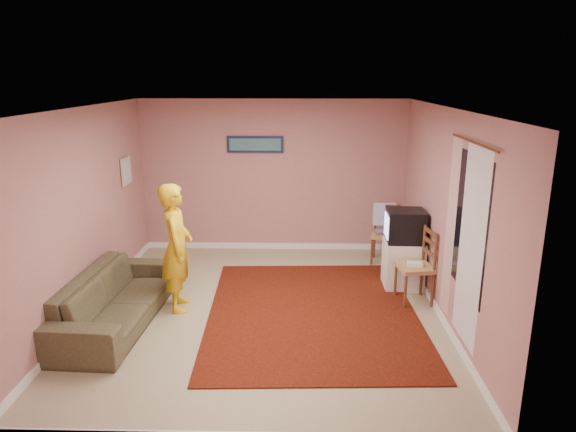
{
  "coord_description": "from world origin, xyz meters",
  "views": [
    {
      "loc": [
        0.46,
        -6.12,
        2.97
      ],
      "look_at": [
        0.3,
        0.6,
        1.12
      ],
      "focal_mm": 32.0,
      "sensor_mm": 36.0,
      "label": 1
    }
  ],
  "objects_px": {
    "chair_a": "(385,228)",
    "sofa": "(115,299)",
    "tv_cabinet": "(403,264)",
    "chair_b": "(415,258)",
    "crt_tv": "(405,226)",
    "person": "(177,247)"
  },
  "relations": [
    {
      "from": "crt_tv",
      "to": "person",
      "type": "distance_m",
      "value": 3.16
    },
    {
      "from": "crt_tv",
      "to": "chair_b",
      "type": "xyz_separation_m",
      "value": [
        0.06,
        -0.51,
        -0.3
      ]
    },
    {
      "from": "chair_b",
      "to": "sofa",
      "type": "xyz_separation_m",
      "value": [
        -3.8,
        -0.73,
        -0.3
      ]
    },
    {
      "from": "chair_b",
      "to": "crt_tv",
      "type": "bearing_deg",
      "value": 177.63
    },
    {
      "from": "tv_cabinet",
      "to": "chair_b",
      "type": "bearing_deg",
      "value": -84.41
    },
    {
      "from": "chair_a",
      "to": "chair_b",
      "type": "distance_m",
      "value": 1.52
    },
    {
      "from": "crt_tv",
      "to": "person",
      "type": "height_order",
      "value": "person"
    },
    {
      "from": "tv_cabinet",
      "to": "chair_b",
      "type": "distance_m",
      "value": 0.58
    },
    {
      "from": "crt_tv",
      "to": "sofa",
      "type": "relative_size",
      "value": 0.25
    },
    {
      "from": "tv_cabinet",
      "to": "chair_a",
      "type": "distance_m",
      "value": 1.04
    },
    {
      "from": "chair_a",
      "to": "person",
      "type": "xyz_separation_m",
      "value": [
        -2.96,
        -1.78,
        0.26
      ]
    },
    {
      "from": "crt_tv",
      "to": "sofa",
      "type": "xyz_separation_m",
      "value": [
        -3.74,
        -1.24,
        -0.59
      ]
    },
    {
      "from": "crt_tv",
      "to": "chair_a",
      "type": "distance_m",
      "value": 1.06
    },
    {
      "from": "tv_cabinet",
      "to": "person",
      "type": "relative_size",
      "value": 0.41
    },
    {
      "from": "tv_cabinet",
      "to": "chair_a",
      "type": "bearing_deg",
      "value": 96.01
    },
    {
      "from": "chair_b",
      "to": "tv_cabinet",
      "type": "bearing_deg",
      "value": 177.04
    },
    {
      "from": "sofa",
      "to": "person",
      "type": "relative_size",
      "value": 1.33
    },
    {
      "from": "chair_a",
      "to": "sofa",
      "type": "relative_size",
      "value": 0.23
    },
    {
      "from": "tv_cabinet",
      "to": "chair_b",
      "type": "height_order",
      "value": "chair_b"
    },
    {
      "from": "crt_tv",
      "to": "chair_a",
      "type": "xyz_separation_m",
      "value": [
        -0.1,
        1.0,
        -0.34
      ]
    },
    {
      "from": "tv_cabinet",
      "to": "person",
      "type": "height_order",
      "value": "person"
    },
    {
      "from": "chair_a",
      "to": "tv_cabinet",
      "type": "bearing_deg",
      "value": -69.34
    }
  ]
}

